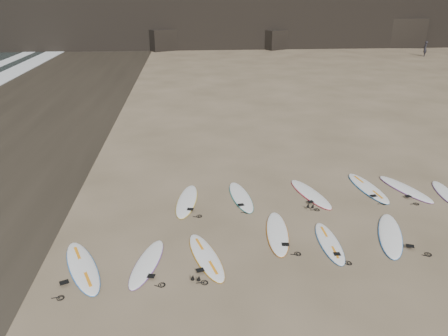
{
  "coord_description": "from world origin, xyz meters",
  "views": [
    {
      "loc": [
        -2.85,
        -11.18,
        7.05
      ],
      "look_at": [
        -1.71,
        2.23,
        1.5
      ],
      "focal_mm": 35.0,
      "sensor_mm": 36.0,
      "label": 1
    }
  ],
  "objects_px": {
    "surfboard_8": "(368,188)",
    "surfboard_10": "(446,194)",
    "surfboard_0": "(147,263)",
    "surfboard_5": "(187,201)",
    "person_a": "(425,49)",
    "surfboard_3": "(329,242)",
    "surfboard_7": "(310,194)",
    "surfboard_2": "(277,233)",
    "surfboard_11": "(83,267)",
    "surfboard_4": "(390,235)",
    "surfboard_6": "(241,197)",
    "surfboard_9": "(405,189)",
    "surfboard_1": "(206,256)"
  },
  "relations": [
    {
      "from": "surfboard_8",
      "to": "surfboard_11",
      "type": "distance_m",
      "value": 10.61
    },
    {
      "from": "surfboard_5",
      "to": "person_a",
      "type": "bearing_deg",
      "value": 60.84
    },
    {
      "from": "surfboard_1",
      "to": "surfboard_8",
      "type": "xyz_separation_m",
      "value": [
        6.34,
        4.07,
        0.0
      ]
    },
    {
      "from": "surfboard_0",
      "to": "surfboard_5",
      "type": "xyz_separation_m",
      "value": [
        1.12,
        3.73,
        0.0
      ]
    },
    {
      "from": "surfboard_0",
      "to": "person_a",
      "type": "xyz_separation_m",
      "value": [
        27.89,
        37.73,
        0.77
      ]
    },
    {
      "from": "surfboard_5",
      "to": "person_a",
      "type": "relative_size",
      "value": 1.62
    },
    {
      "from": "surfboard_1",
      "to": "surfboard_2",
      "type": "distance_m",
      "value": 2.52
    },
    {
      "from": "surfboard_8",
      "to": "person_a",
      "type": "xyz_separation_m",
      "value": [
        19.91,
        33.48,
        0.77
      ]
    },
    {
      "from": "surfboard_7",
      "to": "surfboard_0",
      "type": "bearing_deg",
      "value": -160.73
    },
    {
      "from": "surfboard_8",
      "to": "surfboard_1",
      "type": "bearing_deg",
      "value": -154.74
    },
    {
      "from": "surfboard_1",
      "to": "person_a",
      "type": "distance_m",
      "value": 45.82
    },
    {
      "from": "surfboard_1",
      "to": "surfboard_4",
      "type": "xyz_separation_m",
      "value": [
        5.7,
        0.69,
        0.0
      ]
    },
    {
      "from": "surfboard_2",
      "to": "person_a",
      "type": "bearing_deg",
      "value": 63.49
    },
    {
      "from": "surfboard_9",
      "to": "surfboard_8",
      "type": "bearing_deg",
      "value": 152.51
    },
    {
      "from": "surfboard_5",
      "to": "surfboard_7",
      "type": "xyz_separation_m",
      "value": [
        4.55,
        0.19,
        0.0
      ]
    },
    {
      "from": "surfboard_11",
      "to": "surfboard_0",
      "type": "bearing_deg",
      "value": -22.23
    },
    {
      "from": "surfboard_10",
      "to": "person_a",
      "type": "bearing_deg",
      "value": 71.54
    },
    {
      "from": "surfboard_8",
      "to": "surfboard_9",
      "type": "distance_m",
      "value": 1.39
    },
    {
      "from": "surfboard_4",
      "to": "surfboard_5",
      "type": "height_order",
      "value": "surfboard_4"
    },
    {
      "from": "surfboard_2",
      "to": "surfboard_10",
      "type": "xyz_separation_m",
      "value": [
        6.77,
        2.23,
        -0.01
      ]
    },
    {
      "from": "surfboard_4",
      "to": "surfboard_9",
      "type": "bearing_deg",
      "value": 77.67
    },
    {
      "from": "surfboard_5",
      "to": "surfboard_7",
      "type": "bearing_deg",
      "value": 11.48
    },
    {
      "from": "surfboard_1",
      "to": "surfboard_4",
      "type": "distance_m",
      "value": 5.74
    },
    {
      "from": "surfboard_1",
      "to": "surfboard_6",
      "type": "xyz_separation_m",
      "value": [
        1.44,
        3.72,
        0.0
      ]
    },
    {
      "from": "surfboard_6",
      "to": "surfboard_9",
      "type": "xyz_separation_m",
      "value": [
        6.27,
        0.14,
        0.0
      ]
    },
    {
      "from": "surfboard_9",
      "to": "surfboard_11",
      "type": "distance_m",
      "value": 11.81
    },
    {
      "from": "surfboard_4",
      "to": "surfboard_11",
      "type": "relative_size",
      "value": 1.0
    },
    {
      "from": "surfboard_9",
      "to": "surfboard_3",
      "type": "bearing_deg",
      "value": -158.21
    },
    {
      "from": "surfboard_8",
      "to": "surfboard_10",
      "type": "xyz_separation_m",
      "value": [
        2.7,
        -0.73,
        -0.01
      ]
    },
    {
      "from": "surfboard_6",
      "to": "surfboard_11",
      "type": "xyz_separation_m",
      "value": [
        -4.81,
        -3.93,
        0.0
      ]
    },
    {
      "from": "surfboard_1",
      "to": "surfboard_8",
      "type": "bearing_deg",
      "value": 17.23
    },
    {
      "from": "surfboard_3",
      "to": "surfboard_7",
      "type": "bearing_deg",
      "value": 85.39
    },
    {
      "from": "surfboard_11",
      "to": "surfboard_5",
      "type": "bearing_deg",
      "value": 29.51
    },
    {
      "from": "surfboard_6",
      "to": "surfboard_11",
      "type": "relative_size",
      "value": 0.93
    },
    {
      "from": "surfboard_11",
      "to": "surfboard_3",
      "type": "bearing_deg",
      "value": -18.22
    },
    {
      "from": "surfboard_0",
      "to": "surfboard_7",
      "type": "distance_m",
      "value": 6.89
    },
    {
      "from": "surfboard_3",
      "to": "person_a",
      "type": "height_order",
      "value": "person_a"
    },
    {
      "from": "surfboard_2",
      "to": "surfboard_4",
      "type": "xyz_separation_m",
      "value": [
        3.43,
        -0.42,
        0.0
      ]
    },
    {
      "from": "surfboard_0",
      "to": "surfboard_6",
      "type": "height_order",
      "value": "surfboard_6"
    },
    {
      "from": "surfboard_9",
      "to": "surfboard_11",
      "type": "xyz_separation_m",
      "value": [
        -11.09,
        -4.07,
        0.0
      ]
    },
    {
      "from": "surfboard_5",
      "to": "surfboard_11",
      "type": "distance_m",
      "value": 4.72
    },
    {
      "from": "surfboard_3",
      "to": "surfboard_0",
      "type": "bearing_deg",
      "value": -172.49
    },
    {
      "from": "surfboard_3",
      "to": "surfboard_9",
      "type": "distance_m",
      "value": 5.29
    },
    {
      "from": "surfboard_7",
      "to": "surfboard_8",
      "type": "bearing_deg",
      "value": -7.41
    },
    {
      "from": "surfboard_5",
      "to": "surfboard_7",
      "type": "relative_size",
      "value": 0.99
    },
    {
      "from": "surfboard_5",
      "to": "surfboard_9",
      "type": "height_order",
      "value": "same"
    },
    {
      "from": "surfboard_4",
      "to": "surfboard_11",
      "type": "distance_m",
      "value": 9.11
    },
    {
      "from": "surfboard_3",
      "to": "surfboard_8",
      "type": "distance_m",
      "value": 4.5
    },
    {
      "from": "surfboard_2",
      "to": "surfboard_11",
      "type": "bearing_deg",
      "value": -159.97
    },
    {
      "from": "surfboard_5",
      "to": "surfboard_11",
      "type": "bearing_deg",
      "value": -118.07
    }
  ]
}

